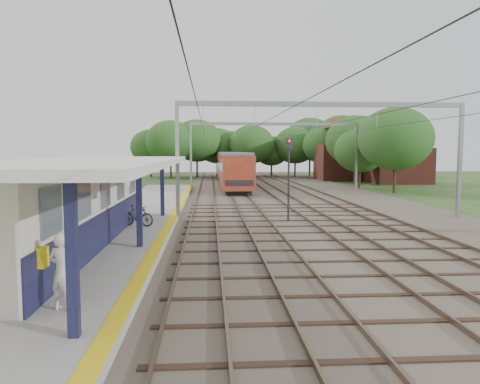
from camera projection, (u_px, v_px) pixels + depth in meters
name	position (u px, v px, depth m)	size (l,w,h in m)	color
ground	(324.00, 300.00, 12.89)	(160.00, 160.00, 0.00)	#2D4C1E
ballast_bed	(287.00, 195.00, 42.97)	(18.00, 90.00, 0.10)	#473D33
platform	(132.00, 221.00, 26.30)	(5.00, 52.00, 0.35)	gray
yellow_stripe	(172.00, 218.00, 26.43)	(0.45, 52.00, 0.01)	yellow
station_building	(69.00, 202.00, 19.09)	(3.41, 18.00, 3.40)	beige
canopy	(89.00, 163.00, 18.03)	(6.40, 20.00, 3.44)	#101234
rail_tracks	(260.00, 194.00, 42.79)	(11.80, 88.00, 0.15)	brown
catenary_system	(290.00, 134.00, 37.76)	(17.22, 88.00, 7.00)	gray
tree_band	(256.00, 146.00, 69.49)	(31.72, 30.88, 8.82)	#382619
house_near	(398.00, 160.00, 59.72)	(7.00, 6.12, 7.89)	brown
house_far	(346.00, 157.00, 65.34)	(8.00, 6.12, 8.66)	brown
person	(62.00, 271.00, 11.02)	(0.68, 0.45, 1.87)	silver
bicycle	(137.00, 216.00, 23.42)	(0.49, 1.75, 1.05)	black
train	(230.00, 166.00, 59.39)	(2.95, 36.72, 3.87)	black
signal_post	(289.00, 168.00, 26.50)	(0.37, 0.31, 4.83)	black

